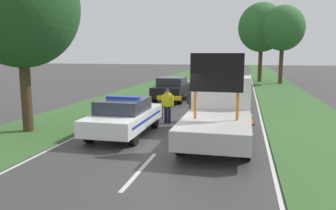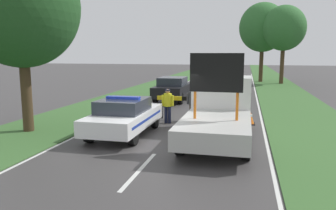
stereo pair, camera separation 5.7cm
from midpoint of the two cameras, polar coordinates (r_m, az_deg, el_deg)
name	(u,v)px [view 2 (the right image)]	position (r m, az deg, el deg)	size (l,w,h in m)	color
ground_plane	(161,147)	(11.24, -1.10, -7.32)	(160.00, 160.00, 0.00)	#3D3A3A
lane_markings	(206,98)	(23.48, 6.66, 1.24)	(7.17, 56.48, 0.01)	silver
grass_verge_left	(157,86)	(31.72, -1.94, 3.34)	(4.03, 120.00, 0.03)	#38602D
grass_verge_right	(279,89)	(30.74, 18.84, 2.68)	(4.03, 120.00, 0.03)	#38602D
police_car	(125,116)	(12.87, -7.44, -1.89)	(1.90, 4.56, 1.52)	white
work_truck	(219,110)	(12.34, 9.07, -0.85)	(2.26, 5.68, 3.17)	white
road_barrier	(182,101)	(15.66, 2.57, 0.76)	(2.45, 0.08, 1.11)	black
police_officer	(168,103)	(14.83, 0.05, 0.36)	(0.56, 0.36, 1.56)	#191E38
pedestrian_civilian	(193,102)	(15.20, 4.44, 0.61)	(0.58, 0.37, 1.61)	brown
traffic_cone_near_police	(249,116)	(15.16, 14.09, -1.95)	(0.51, 0.51, 0.70)	black
traffic_cone_centre_front	(152,108)	(17.34, -2.71, -0.55)	(0.40, 0.40, 0.56)	black
queued_car_sedan_black	(173,88)	(21.91, 0.93, 2.91)	(1.87, 4.62, 1.58)	black
queued_car_van_white	(232,82)	(27.53, 11.18, 3.98)	(1.88, 4.26, 1.54)	silver
roadside_tree_near_left	(20,6)	(14.32, -24.20, 15.40)	(4.53, 4.53, 7.34)	#42301E
roadside_tree_near_right	(263,28)	(37.75, 16.22, 12.83)	(5.02, 5.02, 8.55)	#42301E
roadside_tree_mid_left	(284,28)	(36.00, 19.59, 12.47)	(4.34, 4.34, 7.95)	#42301E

